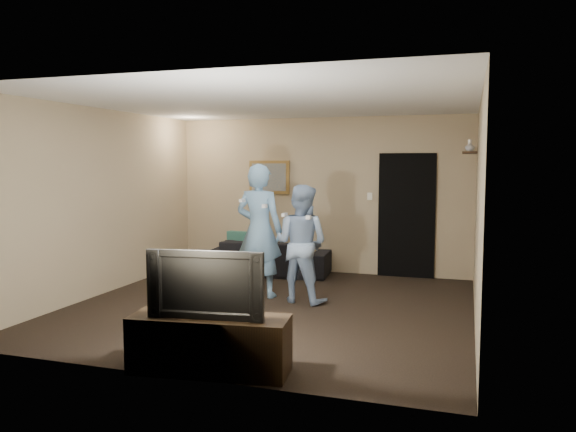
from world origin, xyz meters
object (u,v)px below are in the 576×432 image
(sofa, at_px, (270,257))
(wii_player_left, at_px, (259,231))
(tv_console, at_px, (210,344))
(television, at_px, (209,283))
(wii_player_right, at_px, (301,243))

(sofa, height_order, wii_player_left, wii_player_left)
(tv_console, bearing_deg, sofa, 95.91)
(television, relative_size, wii_player_right, 0.67)
(tv_console, relative_size, wii_player_right, 0.90)
(sofa, relative_size, wii_player_left, 1.07)
(sofa, height_order, television, television)
(tv_console, height_order, television, television)
(wii_player_left, xyz_separation_m, wii_player_right, (0.64, -0.11, -0.14))
(sofa, xyz_separation_m, wii_player_left, (0.39, -1.50, 0.63))
(sofa, height_order, tv_console, sofa)
(television, xyz_separation_m, wii_player_left, (-0.59, 2.80, 0.12))
(sofa, relative_size, tv_console, 1.40)
(sofa, distance_m, television, 4.43)
(sofa, relative_size, television, 1.89)
(sofa, xyz_separation_m, tv_console, (0.97, -4.29, -0.04))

